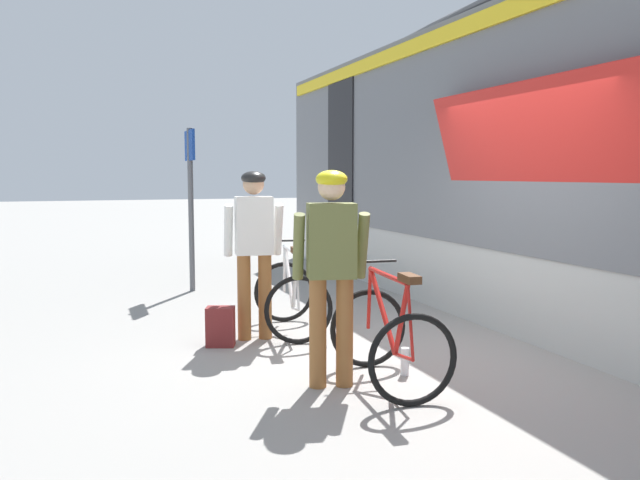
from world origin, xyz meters
TOP-DOWN VIEW (x-y plane):
  - ground_plane at (0.00, 0.00)m, footprint 80.00×80.00m
  - cyclist_near_in_white at (-1.31, 1.20)m, footprint 0.64×0.36m
  - cyclist_far_in_olive at (-1.11, -0.49)m, footprint 0.65×0.40m
  - bicycle_near_white at (-0.87, 1.33)m, footprint 0.87×1.17m
  - bicycle_far_red at (-0.66, -0.64)m, footprint 0.81×1.13m
  - backpack_on_platform at (-1.71, 1.04)m, footprint 0.32×0.26m
  - water_bottle_near_the_bikes at (-0.41, -0.44)m, footprint 0.07×0.07m
  - platform_sign_post at (-1.48, 4.24)m, footprint 0.08×0.70m

SIDE VIEW (x-z plane):
  - ground_plane at x=0.00m, z-range 0.00..0.00m
  - water_bottle_near_the_bikes at x=-0.41m, z-range 0.00..0.24m
  - backpack_on_platform at x=-1.71m, z-range 0.00..0.40m
  - bicycle_near_white at x=-0.87m, z-range -0.09..0.89m
  - bicycle_far_red at x=-0.66m, z-range -0.09..0.89m
  - cyclist_near_in_white at x=-1.31m, z-range 0.17..1.94m
  - cyclist_far_in_olive at x=-1.11m, z-range 0.17..1.94m
  - platform_sign_post at x=-1.48m, z-range 0.42..2.82m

